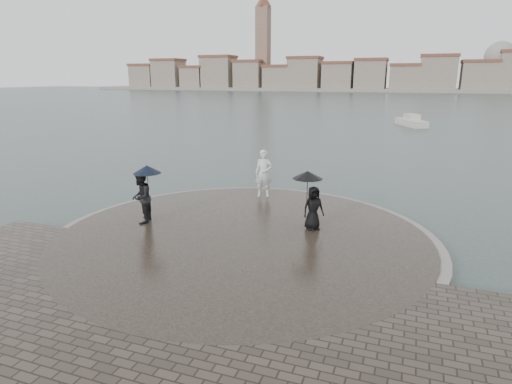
% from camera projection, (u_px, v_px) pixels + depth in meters
% --- Properties ---
extents(ground, '(400.00, 400.00, 0.00)m').
position_uv_depth(ground, '(190.00, 294.00, 10.77)').
color(ground, '#2B3835').
rests_on(ground, ground).
extents(kerb_ring, '(12.50, 12.50, 0.32)m').
position_uv_depth(kerb_ring, '(242.00, 240.00, 13.90)').
color(kerb_ring, gray).
rests_on(kerb_ring, ground).
extents(quay_tip, '(11.90, 11.90, 0.36)m').
position_uv_depth(quay_tip, '(242.00, 239.00, 13.89)').
color(quay_tip, '#2D261E').
rests_on(quay_tip, ground).
extents(statue, '(0.83, 0.66, 1.99)m').
position_uv_depth(statue, '(264.00, 173.00, 18.04)').
color(statue, silver).
rests_on(statue, quay_tip).
extents(visitor_left, '(1.21, 1.12, 2.04)m').
position_uv_depth(visitor_left, '(142.00, 192.00, 14.68)').
color(visitor_left, black).
rests_on(visitor_left, quay_tip).
extents(visitor_right, '(1.19, 1.03, 1.95)m').
position_uv_depth(visitor_right, '(311.00, 196.00, 14.09)').
color(visitor_right, black).
rests_on(visitor_right, quay_tip).
extents(far_skyline, '(260.00, 20.00, 37.00)m').
position_uv_depth(far_skyline, '(387.00, 76.00, 156.99)').
color(far_skyline, gray).
rests_on(far_skyline, ground).
extents(boats, '(20.89, 6.41, 1.50)m').
position_uv_depth(boats, '(497.00, 125.00, 45.25)').
color(boats, beige).
rests_on(boats, ground).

